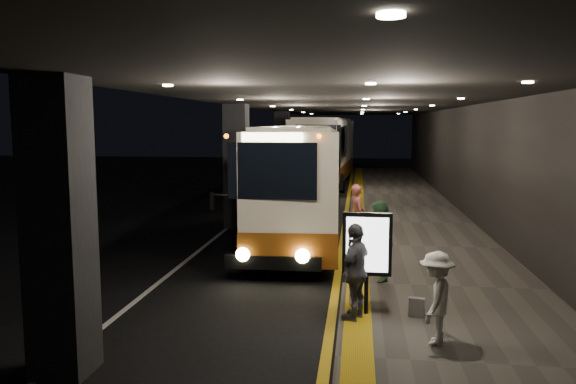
# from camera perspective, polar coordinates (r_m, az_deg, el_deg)

# --- Properties ---
(ground) EXTENTS (90.00, 90.00, 0.00)m
(ground) POSITION_cam_1_polar(r_m,az_deg,el_deg) (16.26, -3.01, -6.26)
(ground) COLOR black
(lane_line_white) EXTENTS (0.12, 50.00, 0.01)m
(lane_line_white) POSITION_cam_1_polar(r_m,az_deg,el_deg) (21.41, -5.40, -3.04)
(lane_line_white) COLOR silver
(lane_line_white) RESTS_ON ground
(kerb_stripe_yellow) EXTENTS (0.18, 50.00, 0.01)m
(kerb_stripe_yellow) POSITION_cam_1_polar(r_m,az_deg,el_deg) (20.91, 5.79, -3.29)
(kerb_stripe_yellow) COLOR gold
(kerb_stripe_yellow) RESTS_ON ground
(sidewalk) EXTENTS (4.50, 50.00, 0.15)m
(sidewalk) POSITION_cam_1_polar(r_m,az_deg,el_deg) (20.98, 12.37, -3.19)
(sidewalk) COLOR #514C44
(sidewalk) RESTS_ON ground
(tactile_strip) EXTENTS (0.50, 50.00, 0.01)m
(tactile_strip) POSITION_cam_1_polar(r_m,az_deg,el_deg) (20.88, 7.17, -2.90)
(tactile_strip) COLOR gold
(tactile_strip) RESTS_ON sidewalk
(terminal_wall) EXTENTS (0.10, 50.00, 6.00)m
(terminal_wall) POSITION_cam_1_polar(r_m,az_deg,el_deg) (21.01, 18.72, 4.65)
(terminal_wall) COLOR black
(terminal_wall) RESTS_ON ground
(support_columns) EXTENTS (0.80, 24.80, 4.40)m
(support_columns) POSITION_cam_1_polar(r_m,az_deg,el_deg) (20.10, -5.25, 2.62)
(support_columns) COLOR black
(support_columns) RESTS_ON ground
(canopy) EXTENTS (9.00, 50.00, 0.40)m
(canopy) POSITION_cam_1_polar(r_m,az_deg,el_deg) (20.59, 6.37, 9.39)
(canopy) COLOR black
(canopy) RESTS_ON support_columns
(coach_main) EXTENTS (3.02, 11.42, 3.53)m
(coach_main) POSITION_cam_1_polar(r_m,az_deg,el_deg) (18.34, 1.06, 0.63)
(coach_main) COLOR beige
(coach_main) RESTS_ON ground
(coach_second) EXTENTS (3.28, 12.57, 3.91)m
(coach_second) POSITION_cam_1_polar(r_m,az_deg,el_deg) (34.27, 3.79, 3.89)
(coach_second) COLOR beige
(coach_second) RESTS_ON ground
(passenger_boarding) EXTENTS (0.59, 0.74, 1.78)m
(passenger_boarding) POSITION_cam_1_polar(r_m,az_deg,el_deg) (16.81, 7.03, -2.25)
(passenger_boarding) COLOR #B25453
(passenger_boarding) RESTS_ON sidewalk
(passenger_waiting_green) EXTENTS (0.67, 0.96, 1.84)m
(passenger_waiting_green) POSITION_cam_1_polar(r_m,az_deg,el_deg) (12.94, 9.19, -4.93)
(passenger_waiting_green) COLOR #47804C
(passenger_waiting_green) RESTS_ON sidewalk
(passenger_waiting_white) EXTENTS (0.75, 1.08, 1.53)m
(passenger_waiting_white) POSITION_cam_1_polar(r_m,az_deg,el_deg) (9.55, 14.83, -10.36)
(passenger_waiting_white) COLOR silver
(passenger_waiting_white) RESTS_ON sidewalk
(passenger_waiting_grey) EXTENTS (0.92, 1.18, 1.79)m
(passenger_waiting_grey) POSITION_cam_1_polar(r_m,az_deg,el_deg) (10.38, 6.91, -8.03)
(passenger_waiting_grey) COLOR #55565B
(passenger_waiting_grey) RESTS_ON sidewalk
(bag_polka) EXTENTS (0.31, 0.18, 0.36)m
(bag_polka) POSITION_cam_1_polar(r_m,az_deg,el_deg) (10.91, 12.95, -11.33)
(bag_polka) COLOR black
(bag_polka) RESTS_ON sidewalk
(bag_plain) EXTENTS (0.26, 0.17, 0.31)m
(bag_plain) POSITION_cam_1_polar(r_m,az_deg,el_deg) (11.38, 6.88, -10.54)
(bag_plain) COLOR silver
(bag_plain) RESTS_ON sidewalk
(info_sign) EXTENTS (0.92, 0.15, 1.94)m
(info_sign) POSITION_cam_1_polar(r_m,az_deg,el_deg) (10.57, 8.04, -5.46)
(info_sign) COLOR black
(info_sign) RESTS_ON sidewalk
(stanchion_post) EXTENTS (0.05, 0.05, 1.14)m
(stanchion_post) POSITION_cam_1_polar(r_m,az_deg,el_deg) (13.39, 6.74, -6.03)
(stanchion_post) COLOR black
(stanchion_post) RESTS_ON sidewalk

